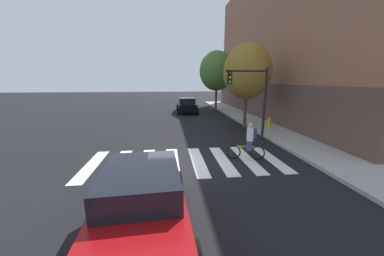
% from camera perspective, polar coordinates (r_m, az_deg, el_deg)
% --- Properties ---
extents(ground_plane, '(120.00, 120.00, 0.00)m').
position_cam_1_polar(ground_plane, '(9.29, -3.48, -9.19)').
color(ground_plane, black).
extents(sidewalk, '(6.50, 50.00, 0.15)m').
position_cam_1_polar(sidewalk, '(13.03, 38.83, -5.24)').
color(sidewalk, '#9E9B93').
rests_on(sidewalk, ground).
extents(crosswalk_stripes, '(8.43, 3.48, 0.01)m').
position_cam_1_polar(crosswalk_stripes, '(9.31, -1.89, -9.10)').
color(crosswalk_stripes, silver).
rests_on(crosswalk_stripes, ground).
extents(sedan_near, '(2.34, 4.68, 1.59)m').
position_cam_1_polar(sedan_near, '(5.27, -13.36, -17.85)').
color(sedan_near, maroon).
rests_on(sedan_near, ground).
extents(sedan_mid, '(2.29, 4.76, 1.63)m').
position_cam_1_polar(sedan_mid, '(23.35, -1.44, 6.33)').
color(sedan_mid, black).
rests_on(sedan_mid, ground).
extents(cyclist, '(1.66, 0.53, 1.69)m').
position_cam_1_polar(cyclist, '(9.59, 15.24, -3.59)').
color(cyclist, black).
rests_on(cyclist, ground).
extents(traffic_light_near, '(2.47, 0.28, 4.20)m').
position_cam_1_polar(traffic_light_near, '(12.57, 15.98, 9.52)').
color(traffic_light_near, black).
rests_on(traffic_light_near, ground).
extents(fire_hydrant, '(0.33, 0.22, 0.78)m').
position_cam_1_polar(fire_hydrant, '(15.95, 20.27, 1.37)').
color(fire_hydrant, gold).
rests_on(fire_hydrant, sidewalk).
extents(street_tree_near, '(3.42, 3.42, 6.08)m').
position_cam_1_polar(street_tree_near, '(16.05, 14.85, 14.64)').
color(street_tree_near, '#4C3823').
rests_on(street_tree_near, ground).
extents(street_tree_mid, '(3.75, 3.75, 6.67)m').
position_cam_1_polar(street_tree_mid, '(23.86, 6.75, 15.19)').
color(street_tree_mid, '#4C3823').
rests_on(street_tree_mid, ground).
extents(corner_building, '(17.19, 25.41, 13.86)m').
position_cam_1_polar(corner_building, '(26.22, 35.71, 17.98)').
color(corner_building, brown).
rests_on(corner_building, ground).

